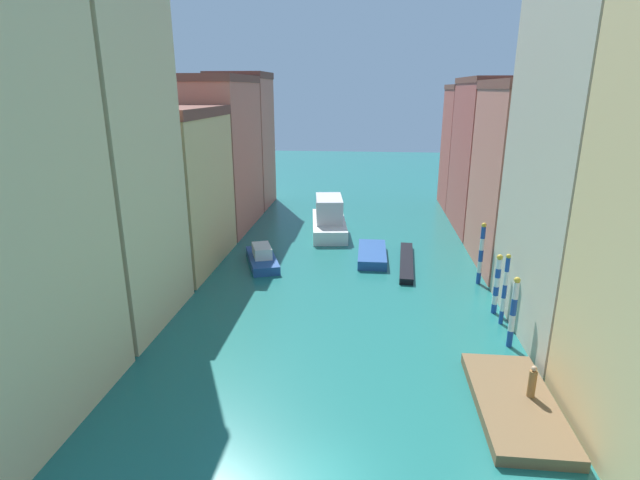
# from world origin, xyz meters

# --- Properties ---
(ground_plane) EXTENTS (154.00, 154.00, 0.00)m
(ground_plane) POSITION_xyz_m (0.00, 24.50, 0.00)
(ground_plane) COLOR #1E6B66
(building_left_1) EXTENTS (6.84, 9.00, 20.56)m
(building_left_1) POSITION_xyz_m (-14.09, 12.47, 10.30)
(building_left_1) COLOR beige
(building_left_1) RESTS_ON ground
(building_left_2) EXTENTS (6.84, 11.43, 12.84)m
(building_left_2) POSITION_xyz_m (-14.09, 23.01, 6.43)
(building_left_2) COLOR #DBB77A
(building_left_2) RESTS_ON ground
(building_left_3) EXTENTS (6.84, 12.14, 15.49)m
(building_left_3) POSITION_xyz_m (-14.09, 34.93, 7.76)
(building_left_3) COLOR #C6705B
(building_left_3) RESTS_ON ground
(building_left_4) EXTENTS (6.84, 7.63, 16.06)m
(building_left_4) POSITION_xyz_m (-14.09, 45.05, 8.05)
(building_left_4) COLOR #C6705B
(building_left_4) RESTS_ON ground
(building_right_1) EXTENTS (6.84, 12.00, 20.73)m
(building_right_1) POSITION_xyz_m (14.09, 13.82, 10.38)
(building_right_1) COLOR #BCB299
(building_right_1) RESTS_ON ground
(building_right_2) EXTENTS (6.84, 10.63, 14.87)m
(building_right_2) POSITION_xyz_m (14.09, 25.42, 7.45)
(building_right_2) COLOR #C6705B
(building_right_2) RESTS_ON ground
(building_right_3) EXTENTS (6.84, 11.68, 15.28)m
(building_right_3) POSITION_xyz_m (14.09, 36.83, 7.65)
(building_right_3) COLOR #B25147
(building_right_3) RESTS_ON ground
(building_right_4) EXTENTS (6.84, 7.94, 14.65)m
(building_right_4) POSITION_xyz_m (14.09, 46.71, 7.34)
(building_right_4) COLOR #B25147
(building_right_4) RESTS_ON ground
(waterfront_dock) EXTENTS (3.53, 7.74, 0.54)m
(waterfront_dock) POSITION_xyz_m (8.67, 5.47, 0.27)
(waterfront_dock) COLOR brown
(waterfront_dock) RESTS_ON ground
(person_on_dock) EXTENTS (0.36, 0.36, 1.59)m
(person_on_dock) POSITION_xyz_m (9.41, 5.71, 1.27)
(person_on_dock) COLOR olive
(person_on_dock) RESTS_ON waterfront_dock
(mooring_pole_0) EXTENTS (0.36, 0.36, 4.27)m
(mooring_pole_0) POSITION_xyz_m (9.95, 11.34, 2.19)
(mooring_pole_0) COLOR #1E479E
(mooring_pole_0) RESTS_ON ground
(mooring_pole_1) EXTENTS (0.29, 0.29, 4.64)m
(mooring_pole_1) POSITION_xyz_m (10.19, 14.22, 2.36)
(mooring_pole_1) COLOR #1E479E
(mooring_pole_1) RESTS_ON ground
(mooring_pole_2) EXTENTS (0.38, 0.38, 4.07)m
(mooring_pole_2) POSITION_xyz_m (10.12, 15.78, 2.09)
(mooring_pole_2) COLOR #1E479E
(mooring_pole_2) RESTS_ON ground
(mooring_pole_3) EXTENTS (0.36, 0.36, 4.79)m
(mooring_pole_3) POSITION_xyz_m (10.14, 20.86, 2.45)
(mooring_pole_3) COLOR #1E479E
(mooring_pole_3) RESTS_ON ground
(vaporetto_white) EXTENTS (4.39, 9.73, 3.69)m
(vaporetto_white) POSITION_xyz_m (-2.34, 33.52, 1.45)
(vaporetto_white) COLOR white
(vaporetto_white) RESTS_ON ground
(gondola_black) EXTENTS (1.67, 9.26, 0.49)m
(gondola_black) POSITION_xyz_m (4.98, 24.54, 0.25)
(gondola_black) COLOR black
(gondola_black) RESTS_ON ground
(motorboat_0) EXTENTS (2.42, 6.26, 0.79)m
(motorboat_0) POSITION_xyz_m (2.10, 25.75, 0.40)
(motorboat_0) COLOR #234C93
(motorboat_0) RESTS_ON ground
(motorboat_1) EXTENTS (4.03, 6.34, 1.65)m
(motorboat_1) POSITION_xyz_m (-7.13, 23.38, 0.58)
(motorboat_1) COLOR #234C93
(motorboat_1) RESTS_ON ground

